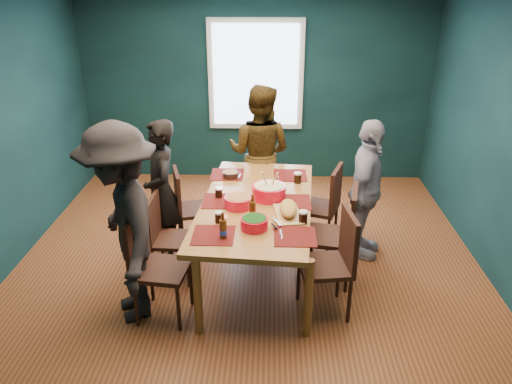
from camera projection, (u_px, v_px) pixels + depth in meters
room at (249, 135)px, 5.12m from camera, size 5.01×5.01×2.71m
dining_table at (257, 209)px, 4.98m from camera, size 1.24×2.22×0.81m
chair_left_far at (187, 203)px, 5.57m from camera, size 0.52×0.52×0.93m
chair_left_mid at (164, 232)px, 4.99m from camera, size 0.42×0.42×0.90m
chair_left_near at (151, 259)px, 4.40m from camera, size 0.51×0.51×1.01m
chair_right_far at (326, 201)px, 5.55m from camera, size 0.56×0.56×0.97m
chair_right_mid at (340, 229)px, 4.91m from camera, size 0.54×0.54×1.02m
chair_right_near at (336, 256)px, 4.46m from camera, size 0.51×0.51×1.00m
person_far_left at (162, 192)px, 5.27m from camera, size 0.53×0.65×1.55m
person_back at (260, 153)px, 6.17m from camera, size 0.98×0.86×1.69m
person_right at (366, 190)px, 5.30m from camera, size 0.63×0.98×1.55m
person_near_left at (123, 225)px, 4.29m from camera, size 1.10×1.35×1.82m
bowl_salad at (238, 201)px, 4.82m from camera, size 0.27×0.27×0.11m
bowl_dumpling at (269, 191)px, 5.00m from camera, size 0.34×0.34×0.32m
bowl_herbs at (254, 223)px, 4.42m from camera, size 0.25×0.25×0.11m
cutting_board at (288, 210)px, 4.66m from camera, size 0.31×0.57×0.12m
small_bowl at (231, 174)px, 5.51m from camera, size 0.17×0.17×0.07m
beer_bottle_a at (223, 229)px, 4.25m from camera, size 0.07×0.07×0.25m
beer_bottle_b at (252, 209)px, 4.59m from camera, size 0.06×0.06×0.24m
cola_glass_a at (219, 217)px, 4.53m from camera, size 0.08×0.08×0.10m
cola_glass_b at (303, 217)px, 4.52m from camera, size 0.09×0.09×0.12m
cola_glass_c at (298, 177)px, 5.37m from camera, size 0.08×0.08×0.11m
cola_glass_d at (219, 192)px, 5.02m from camera, size 0.08×0.08×0.11m
napkin_a at (295, 200)px, 4.99m from camera, size 0.17×0.17×0.00m
napkin_b at (221, 217)px, 4.65m from camera, size 0.13×0.13×0.00m
napkin_c at (295, 239)px, 4.27m from camera, size 0.18×0.18×0.00m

